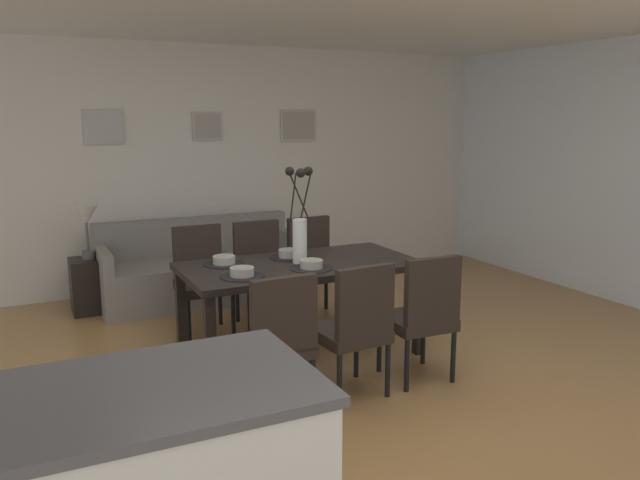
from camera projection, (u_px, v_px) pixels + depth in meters
name	position (u px, v px, depth m)	size (l,w,h in m)	color
ground_plane	(328.00, 395.00, 4.29)	(9.00, 9.00, 0.00)	#A87A47
back_wall_panel	(194.00, 167.00, 6.91)	(9.00, 0.10, 2.60)	silver
dining_table	(300.00, 273.00, 4.91)	(1.80, 0.92, 0.74)	black
dining_chair_near_left	(277.00, 337.00, 3.92)	(0.45, 0.45, 0.92)	black
dining_chair_near_right	(201.00, 274.00, 5.48)	(0.44, 0.44, 0.92)	black
dining_chair_far_left	(355.00, 324.00, 4.18)	(0.47, 0.47, 0.92)	black
dining_chair_far_right	(260.00, 268.00, 5.71)	(0.46, 0.46, 0.92)	black
dining_chair_mid_left	(423.00, 312.00, 4.44)	(0.45, 0.45, 0.92)	black
dining_chair_mid_right	(314.00, 262.00, 5.93)	(0.45, 0.45, 0.92)	black
centerpiece_vase	(300.00, 227.00, 4.85)	(0.21, 0.23, 0.73)	white
placemat_near_left	(242.00, 276.00, 4.48)	(0.32, 0.32, 0.01)	black
bowl_near_left	(242.00, 271.00, 4.48)	(0.17, 0.17, 0.07)	#B2ADA3
placemat_near_right	(224.00, 264.00, 4.85)	(0.32, 0.32, 0.01)	black
bowl_near_right	(224.00, 259.00, 4.84)	(0.17, 0.17, 0.07)	#B2ADA3
placemat_far_left	(311.00, 268.00, 4.72)	(0.32, 0.32, 0.01)	black
bowl_far_left	(311.00, 263.00, 4.71)	(0.17, 0.17, 0.07)	#B2ADA3
placemat_far_right	(289.00, 257.00, 5.08)	(0.32, 0.32, 0.01)	black
bowl_far_right	(289.00, 253.00, 5.07)	(0.17, 0.17, 0.07)	#B2ADA3
sofa	(202.00, 271.00, 6.54)	(2.04, 0.84, 0.80)	gray
side_table	(91.00, 285.00, 6.08)	(0.36, 0.36, 0.52)	black
table_lamp	(86.00, 220.00, 5.96)	(0.22, 0.22, 0.51)	#4C4C51
framed_picture_left	(103.00, 127.00, 6.36)	(0.39, 0.03, 0.34)	#B2ADA3
framed_picture_center	(207.00, 126.00, 6.82)	(0.33, 0.03, 0.31)	#B2ADA3
framed_picture_right	(298.00, 125.00, 7.28)	(0.44, 0.03, 0.36)	#B2ADA3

